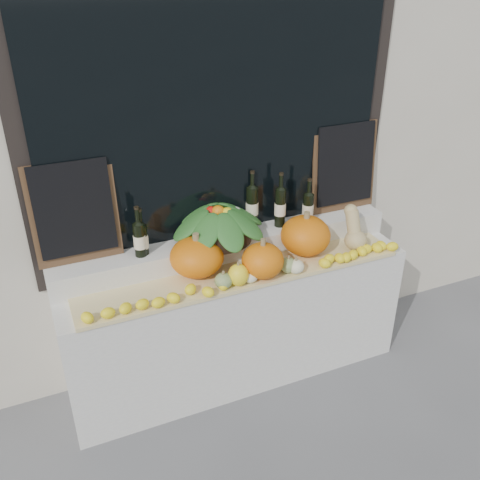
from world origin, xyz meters
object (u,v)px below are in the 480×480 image
pumpkin_left (197,257)px  butternut_squash (354,232)px  pumpkin_right (305,235)px  produce_bowl (218,222)px  wine_bottle_tall (252,206)px

pumpkin_left → butternut_squash: size_ratio=1.15×
pumpkin_left → butternut_squash: (1.08, -0.10, 0.00)m
pumpkin_left → pumpkin_right: 0.75m
pumpkin_right → butternut_squash: size_ratio=1.13×
pumpkin_right → produce_bowl: 0.58m
pumpkin_right → produce_bowl: produce_bowl is taller
pumpkin_left → pumpkin_right: size_ratio=1.02×
pumpkin_right → wine_bottle_tall: bearing=135.9°
pumpkin_right → pumpkin_left: bearing=177.2°
pumpkin_right → produce_bowl: (-0.54, 0.18, 0.12)m
pumpkin_left → wine_bottle_tall: bearing=25.4°
pumpkin_right → butternut_squash: bearing=-11.3°
butternut_squash → produce_bowl: bearing=164.2°
butternut_squash → wine_bottle_tall: wine_bottle_tall is taller
pumpkin_left → produce_bowl: size_ratio=0.52×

